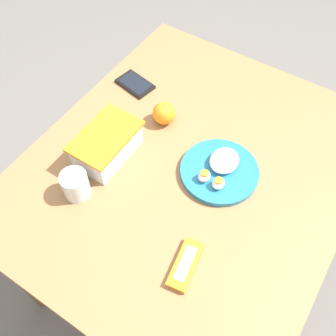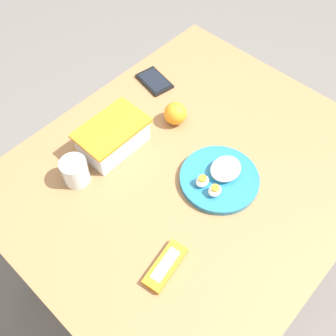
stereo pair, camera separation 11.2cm
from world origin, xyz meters
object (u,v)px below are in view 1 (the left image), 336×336
orange_fruit (164,113)px  rice_plate (220,170)px  food_container (107,146)px  candy_bar (185,265)px  cell_phone (135,84)px  drinking_glass (75,185)px

orange_fruit → rice_plate: 0.26m
food_container → orange_fruit: (0.20, -0.07, -0.00)m
food_container → candy_bar: size_ratio=1.48×
cell_phone → candy_bar: bearing=-133.5°
drinking_glass → orange_fruit: bearing=-9.1°
food_container → orange_fruit: bearing=-18.5°
orange_fruit → cell_phone: (0.08, 0.17, -0.03)m
food_container → drinking_glass: size_ratio=2.62×
food_container → rice_plate: bearing=-68.8°
rice_plate → cell_phone: size_ratio=1.66×
rice_plate → orange_fruit: bearing=71.9°
drinking_glass → candy_bar: bearing=-93.1°
drinking_glass → food_container: bearing=4.0°
orange_fruit → candy_bar: bearing=-140.5°
drinking_glass → cell_phone: bearing=15.0°
rice_plate → drinking_glass: 0.41m
cell_phone → drinking_glass: bearing=-165.0°
rice_plate → cell_phone: 0.45m
orange_fruit → rice_plate: size_ratio=0.32×
orange_fruit → drinking_glass: (-0.36, 0.06, 0.00)m
orange_fruit → candy_bar: (-0.38, -0.31, -0.03)m
orange_fruit → rice_plate: orange_fruit is taller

